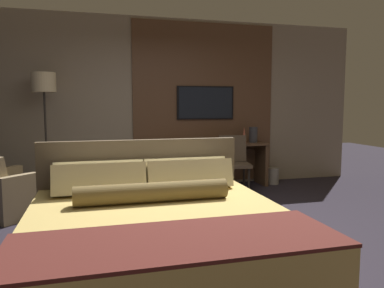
{
  "coord_description": "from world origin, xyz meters",
  "views": [
    {
      "loc": [
        -1.06,
        -3.6,
        1.38
      ],
      "look_at": [
        0.13,
        0.81,
        0.9
      ],
      "focal_mm": 35.0,
      "sensor_mm": 36.0,
      "label": 1
    }
  ],
  "objects_px": {
    "tv": "(206,103)",
    "vase_tall": "(244,135)",
    "desk": "(209,157)",
    "book": "(188,143)",
    "armchair_by_window": "(10,194)",
    "floor_lamp": "(44,93)",
    "vase_short": "(253,135)",
    "desk_chair": "(233,159)",
    "waste_bin": "(272,176)",
    "bed": "(157,234)"
  },
  "relations": [
    {
      "from": "tv",
      "to": "vase_tall",
      "type": "relative_size",
      "value": 3.68
    },
    {
      "from": "desk",
      "to": "tv",
      "type": "height_order",
      "value": "tv"
    },
    {
      "from": "tv",
      "to": "book",
      "type": "relative_size",
      "value": 4.22
    },
    {
      "from": "desk",
      "to": "armchair_by_window",
      "type": "distance_m",
      "value": 3.05
    },
    {
      "from": "desk",
      "to": "floor_lamp",
      "type": "bearing_deg",
      "value": -177.2
    },
    {
      "from": "desk",
      "to": "vase_short",
      "type": "relative_size",
      "value": 7.41
    },
    {
      "from": "armchair_by_window",
      "to": "vase_short",
      "type": "height_order",
      "value": "vase_short"
    },
    {
      "from": "tv",
      "to": "desk_chair",
      "type": "height_order",
      "value": "tv"
    },
    {
      "from": "floor_lamp",
      "to": "waste_bin",
      "type": "height_order",
      "value": "floor_lamp"
    },
    {
      "from": "tv",
      "to": "book",
      "type": "xyz_separation_m",
      "value": [
        -0.38,
        -0.26,
        -0.66
      ]
    },
    {
      "from": "vase_tall",
      "to": "vase_short",
      "type": "height_order",
      "value": "vase_tall"
    },
    {
      "from": "bed",
      "to": "vase_tall",
      "type": "xyz_separation_m",
      "value": [
        1.99,
        2.92,
        0.54
      ]
    },
    {
      "from": "vase_tall",
      "to": "waste_bin",
      "type": "relative_size",
      "value": 0.97
    },
    {
      "from": "vase_tall",
      "to": "vase_short",
      "type": "distance_m",
      "value": 0.19
    },
    {
      "from": "desk",
      "to": "armchair_by_window",
      "type": "relative_size",
      "value": 1.88
    },
    {
      "from": "desk_chair",
      "to": "armchair_by_window",
      "type": "bearing_deg",
      "value": -161.56
    },
    {
      "from": "desk",
      "to": "tv",
      "type": "relative_size",
      "value": 1.97
    },
    {
      "from": "bed",
      "to": "desk_chair",
      "type": "xyz_separation_m",
      "value": [
        1.64,
        2.51,
        0.21
      ]
    },
    {
      "from": "desk",
      "to": "book",
      "type": "distance_m",
      "value": 0.46
    },
    {
      "from": "vase_tall",
      "to": "floor_lamp",
      "type": "bearing_deg",
      "value": -179.31
    },
    {
      "from": "bed",
      "to": "desk_chair",
      "type": "relative_size",
      "value": 2.38
    },
    {
      "from": "desk",
      "to": "desk_chair",
      "type": "distance_m",
      "value": 0.56
    },
    {
      "from": "desk_chair",
      "to": "waste_bin",
      "type": "relative_size",
      "value": 3.22
    },
    {
      "from": "floor_lamp",
      "to": "book",
      "type": "bearing_deg",
      "value": 1.52
    },
    {
      "from": "floor_lamp",
      "to": "bed",
      "type": "bearing_deg",
      "value": -68.36
    },
    {
      "from": "desk_chair",
      "to": "vase_tall",
      "type": "xyz_separation_m",
      "value": [
        0.35,
        0.41,
        0.33
      ]
    },
    {
      "from": "desk_chair",
      "to": "vase_tall",
      "type": "height_order",
      "value": "vase_tall"
    },
    {
      "from": "floor_lamp",
      "to": "vase_tall",
      "type": "height_order",
      "value": "floor_lamp"
    },
    {
      "from": "vase_tall",
      "to": "vase_short",
      "type": "bearing_deg",
      "value": 13.87
    },
    {
      "from": "vase_short",
      "to": "book",
      "type": "distance_m",
      "value": 1.17
    },
    {
      "from": "bed",
      "to": "vase_tall",
      "type": "bearing_deg",
      "value": 55.7
    },
    {
      "from": "desk_chair",
      "to": "vase_short",
      "type": "distance_m",
      "value": 0.78
    },
    {
      "from": "bed",
      "to": "desk",
      "type": "xyz_separation_m",
      "value": [
        1.39,
        3.0,
        0.18
      ]
    },
    {
      "from": "desk",
      "to": "tv",
      "type": "bearing_deg",
      "value": 90.0
    },
    {
      "from": "book",
      "to": "waste_bin",
      "type": "bearing_deg",
      "value": -0.12
    },
    {
      "from": "book",
      "to": "waste_bin",
      "type": "height_order",
      "value": "book"
    },
    {
      "from": "armchair_by_window",
      "to": "vase_short",
      "type": "bearing_deg",
      "value": -120.55
    },
    {
      "from": "bed",
      "to": "armchair_by_window",
      "type": "height_order",
      "value": "bed"
    },
    {
      "from": "desk",
      "to": "floor_lamp",
      "type": "xyz_separation_m",
      "value": [
        -2.53,
        -0.12,
        1.05
      ]
    },
    {
      "from": "armchair_by_window",
      "to": "book",
      "type": "bearing_deg",
      "value": -115.24
    },
    {
      "from": "desk",
      "to": "armchair_by_window",
      "type": "bearing_deg",
      "value": -162.37
    },
    {
      "from": "tv",
      "to": "armchair_by_window",
      "type": "height_order",
      "value": "tv"
    },
    {
      "from": "vase_short",
      "to": "tv",
      "type": "bearing_deg",
      "value": 163.62
    },
    {
      "from": "desk_chair",
      "to": "waste_bin",
      "type": "xyz_separation_m",
      "value": [
        0.9,
        0.43,
        -0.4
      ]
    },
    {
      "from": "vase_short",
      "to": "bed",
      "type": "bearing_deg",
      "value": -126.29
    },
    {
      "from": "desk",
      "to": "desk_chair",
      "type": "bearing_deg",
      "value": -63.17
    },
    {
      "from": "bed",
      "to": "desk_chair",
      "type": "height_order",
      "value": "bed"
    },
    {
      "from": "book",
      "to": "bed",
      "type": "bearing_deg",
      "value": -108.94
    },
    {
      "from": "armchair_by_window",
      "to": "floor_lamp",
      "type": "relative_size",
      "value": 0.57
    },
    {
      "from": "vase_short",
      "to": "desk",
      "type": "bearing_deg",
      "value": 177.06
    }
  ]
}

